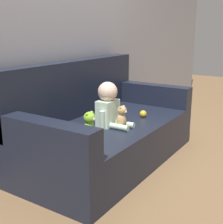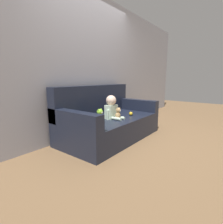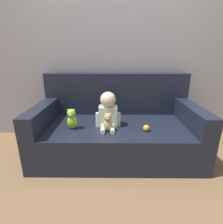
{
  "view_description": "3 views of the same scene",
  "coord_description": "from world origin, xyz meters",
  "px_view_note": "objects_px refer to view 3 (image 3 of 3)",
  "views": [
    {
      "loc": [
        -2.3,
        -1.53,
        1.22
      ],
      "look_at": [
        -0.11,
        -0.12,
        0.52
      ],
      "focal_mm": 50.0,
      "sensor_mm": 36.0,
      "label": 1
    },
    {
      "loc": [
        -2.38,
        -1.82,
        1.05
      ],
      "look_at": [
        -0.05,
        -0.04,
        0.48
      ],
      "focal_mm": 28.0,
      "sensor_mm": 36.0,
      "label": 2
    },
    {
      "loc": [
        -0.04,
        -1.9,
        1.16
      ],
      "look_at": [
        -0.06,
        -0.07,
        0.55
      ],
      "focal_mm": 28.0,
      "sensor_mm": 36.0,
      "label": 3
    }
  ],
  "objects_px": {
    "person_baby": "(108,111)",
    "plush_toy_side": "(72,119)",
    "teddy_bear_brown": "(108,123)",
    "toy_ball": "(146,128)",
    "couch": "(116,127)"
  },
  "relations": [
    {
      "from": "teddy_bear_brown",
      "to": "couch",
      "type": "bearing_deg",
      "value": 71.49
    },
    {
      "from": "toy_ball",
      "to": "plush_toy_side",
      "type": "bearing_deg",
      "value": 175.99
    },
    {
      "from": "couch",
      "to": "teddy_bear_brown",
      "type": "xyz_separation_m",
      "value": [
        -0.1,
        -0.29,
        0.17
      ]
    },
    {
      "from": "person_baby",
      "to": "plush_toy_side",
      "type": "bearing_deg",
      "value": -169.04
    },
    {
      "from": "teddy_bear_brown",
      "to": "person_baby",
      "type": "bearing_deg",
      "value": 90.4
    },
    {
      "from": "couch",
      "to": "toy_ball",
      "type": "distance_m",
      "value": 0.44
    },
    {
      "from": "couch",
      "to": "person_baby",
      "type": "xyz_separation_m",
      "value": [
        -0.1,
        -0.16,
        0.26
      ]
    },
    {
      "from": "person_baby",
      "to": "plush_toy_side",
      "type": "distance_m",
      "value": 0.4
    },
    {
      "from": "teddy_bear_brown",
      "to": "toy_ball",
      "type": "height_order",
      "value": "teddy_bear_brown"
    },
    {
      "from": "couch",
      "to": "toy_ball",
      "type": "relative_size",
      "value": 27.51
    },
    {
      "from": "person_baby",
      "to": "plush_toy_side",
      "type": "xyz_separation_m",
      "value": [
        -0.39,
        -0.07,
        -0.07
      ]
    },
    {
      "from": "person_baby",
      "to": "couch",
      "type": "bearing_deg",
      "value": 58.13
    },
    {
      "from": "plush_toy_side",
      "to": "toy_ball",
      "type": "relative_size",
      "value": 3.35
    },
    {
      "from": "couch",
      "to": "person_baby",
      "type": "height_order",
      "value": "couch"
    },
    {
      "from": "couch",
      "to": "toy_ball",
      "type": "bearing_deg",
      "value": -43.09
    }
  ]
}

